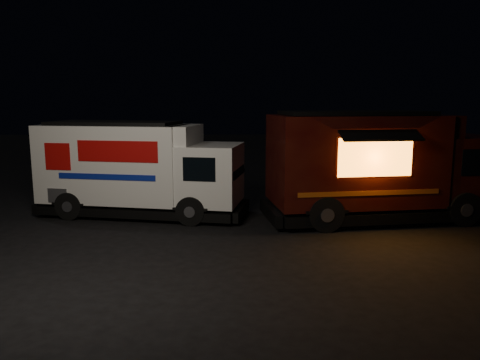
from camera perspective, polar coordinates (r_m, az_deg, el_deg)
name	(u,v)px	position (r m, az deg, el deg)	size (l,w,h in m)	color
ground	(215,243)	(12.46, -3.11, -7.65)	(80.00, 80.00, 0.00)	black
white_truck	(142,169)	(15.47, -11.85, 1.35)	(6.72, 2.29, 3.05)	silver
red_truck	(382,166)	(15.26, 16.94, 1.68)	(7.30, 2.68, 3.40)	#37110A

